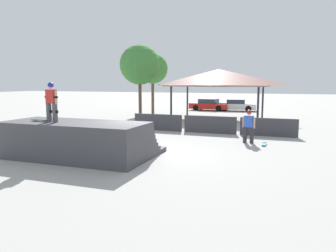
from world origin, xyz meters
The scene contains 12 objects.
ground_plane centered at (0.00, 0.00, 0.00)m, with size 160.00×160.00×0.00m, color #A3A09B.
quarter_pipe_ramp centered at (-2.34, -1.06, 0.69)m, with size 5.94×3.90×1.50m.
skater_on_deck centered at (-3.11, -1.68, 2.42)m, with size 0.69×0.26×1.60m.
skateboard_on_deck centered at (-3.74, -1.65, 1.56)m, with size 0.86×0.27×0.09m.
bystander_walking centered at (3.90, 4.68, 1.00)m, with size 0.67×0.31×1.71m.
skateboard_on_ground centered at (4.72, 4.32, 0.06)m, with size 0.20×0.79×0.09m.
barrier_fence centered at (1.31, 7.19, 0.53)m, with size 10.11×0.12×1.05m.
pavilion_shelter centered at (0.31, 14.63, 3.45)m, with size 7.94×5.30×4.16m.
tree_beside_pavilion centered at (-6.54, 13.98, 4.59)m, with size 3.47×3.47×6.35m.
tree_far_back centered at (-6.82, 17.52, 4.39)m, with size 2.96×2.96×5.90m.
parked_car_red centered at (-2.43, 23.16, 0.60)m, with size 4.41×2.15×1.27m.
parked_car_white centered at (0.51, 23.50, 0.60)m, with size 4.19×2.00×1.27m.
Camera 1 is at (5.74, -12.31, 3.10)m, focal length 35.00 mm.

